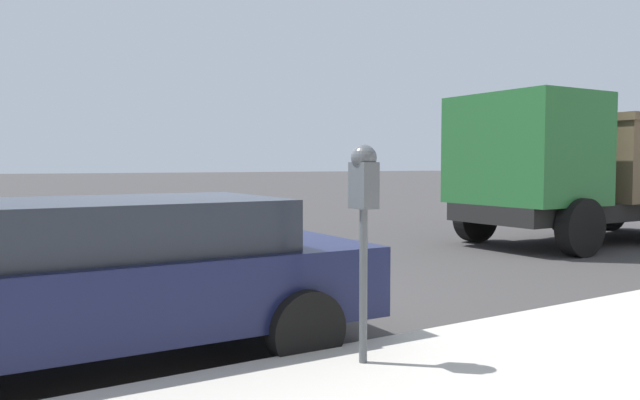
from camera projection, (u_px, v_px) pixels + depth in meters
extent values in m
plane|color=#3D3A3A|center=(199.00, 315.00, 6.76)|extent=(220.00, 220.00, 0.00)
cylinder|color=#4C5156|center=(363.00, 286.00, 4.59)|extent=(0.06, 0.06, 1.14)
cube|color=#4C5156|center=(364.00, 185.00, 4.55)|extent=(0.20, 0.14, 0.34)
sphere|color=#4C5156|center=(364.00, 158.00, 4.54)|extent=(0.19, 0.19, 0.19)
cube|color=#B21919|center=(355.00, 191.00, 4.64)|extent=(0.01, 0.11, 0.12)
cube|color=black|center=(355.00, 175.00, 4.63)|extent=(0.01, 0.10, 0.08)
cube|color=#14193D|center=(101.00, 288.00, 5.08)|extent=(2.02, 4.48, 0.61)
cube|color=#232833|center=(122.00, 225.00, 5.14)|extent=(1.74, 2.53, 0.42)
cylinder|color=black|center=(305.00, 329.00, 4.97)|extent=(0.24, 0.65, 0.64)
cylinder|color=black|center=(218.00, 288.00, 6.62)|extent=(0.24, 0.65, 0.64)
cube|color=black|center=(598.00, 208.00, 13.25)|extent=(2.21, 6.62, 0.35)
cube|color=#23602D|center=(525.00, 150.00, 11.98)|extent=(2.54, 2.00, 2.08)
cube|color=brown|center=(634.00, 163.00, 13.84)|extent=(2.56, 4.11, 1.60)
cube|color=brown|center=(635.00, 123.00, 13.79)|extent=(2.66, 4.21, 0.16)
cylinder|color=black|center=(580.00, 227.00, 10.98)|extent=(0.31, 1.04, 1.04)
cylinder|color=black|center=(476.00, 217.00, 13.14)|extent=(0.31, 1.04, 1.04)
cylinder|color=black|center=(567.00, 212.00, 14.67)|extent=(0.31, 1.04, 1.04)
cylinder|color=black|center=(610.00, 209.00, 15.53)|extent=(0.31, 1.04, 1.04)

